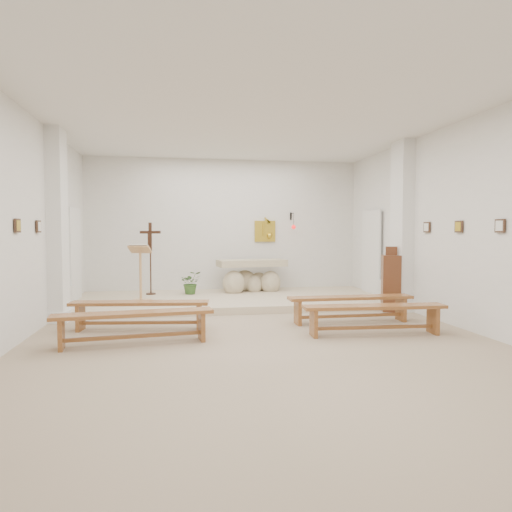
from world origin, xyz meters
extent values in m
cube|color=tan|center=(0.00, 0.00, 0.00)|extent=(7.00, 10.00, 0.00)
cube|color=white|center=(-3.49, 0.00, 1.75)|extent=(0.02, 10.00, 3.50)
cube|color=white|center=(3.49, 0.00, 1.75)|extent=(0.02, 10.00, 3.50)
cube|color=white|center=(0.00, 4.99, 1.75)|extent=(7.00, 0.02, 3.50)
cube|color=silver|center=(0.00, 0.00, 3.49)|extent=(7.00, 10.00, 0.02)
cube|color=beige|center=(0.00, 3.50, 0.07)|extent=(6.98, 3.00, 0.15)
cube|color=white|center=(-3.37, 2.00, 1.75)|extent=(0.26, 0.55, 3.50)
cube|color=white|center=(3.37, 2.00, 1.75)|extent=(0.26, 0.55, 3.50)
cube|color=gold|center=(1.05, 4.96, 1.65)|extent=(0.55, 0.04, 0.55)
cube|color=black|center=(1.75, 4.97, 2.05)|extent=(0.04, 0.02, 0.20)
cylinder|color=black|center=(1.75, 4.82, 2.12)|extent=(0.02, 0.30, 0.02)
cylinder|color=black|center=(1.75, 4.67, 1.95)|extent=(0.01, 0.01, 0.34)
sphere|color=red|center=(1.75, 4.67, 1.76)|extent=(0.11, 0.11, 0.11)
cube|color=#3D281B|center=(-3.47, 0.20, 1.72)|extent=(0.03, 0.20, 0.20)
cube|color=#3D281B|center=(-3.47, 1.20, 1.72)|extent=(0.03, 0.20, 0.20)
cube|color=#3D281B|center=(3.47, -0.80, 1.72)|extent=(0.03, 0.20, 0.20)
cube|color=#3D281B|center=(3.47, 0.20, 1.72)|extent=(0.03, 0.20, 0.20)
cube|color=#3D281B|center=(3.47, 1.20, 1.72)|extent=(0.03, 0.20, 0.20)
cube|color=silver|center=(-3.43, 2.70, 0.27)|extent=(0.10, 0.85, 0.52)
cube|color=silver|center=(3.43, 2.70, 0.27)|extent=(0.10, 0.85, 0.52)
ellipsoid|color=beige|center=(0.12, 4.15, 0.38)|extent=(0.55, 0.46, 0.62)
ellipsoid|color=beige|center=(1.06, 4.31, 0.37)|extent=(0.51, 0.43, 0.58)
ellipsoid|color=beige|center=(0.44, 4.50, 0.40)|extent=(0.58, 0.49, 0.55)
ellipsoid|color=beige|center=(0.81, 4.52, 0.35)|extent=(0.47, 0.40, 0.51)
ellipsoid|color=beige|center=(0.65, 4.32, 0.32)|extent=(0.40, 0.34, 0.47)
cube|color=beige|center=(0.60, 4.35, 0.86)|extent=(1.75, 0.88, 0.16)
cube|color=tan|center=(-1.99, 3.06, 0.17)|extent=(0.43, 0.43, 0.04)
cylinder|color=tan|center=(-1.99, 3.06, 0.68)|extent=(0.05, 0.05, 1.06)
cube|color=tan|center=(-2.00, 3.04, 1.26)|extent=(0.49, 0.39, 0.17)
cube|color=silver|center=(-2.01, 3.00, 1.32)|extent=(0.42, 0.32, 0.14)
cylinder|color=#3B1E12|center=(-1.85, 4.22, 0.16)|extent=(0.22, 0.22, 0.03)
cylinder|color=#3B1E12|center=(-1.85, 4.22, 0.66)|extent=(0.03, 0.03, 1.03)
cube|color=#3B1E12|center=(-1.85, 4.22, 1.50)|extent=(0.08, 0.07, 0.70)
cube|color=#3B1E12|center=(-1.85, 4.22, 1.62)|extent=(0.49, 0.23, 0.07)
cube|color=#3B1E12|center=(-1.86, 4.19, 1.48)|extent=(0.10, 0.07, 0.30)
imported|color=#325A24|center=(-0.91, 4.11, 0.42)|extent=(0.55, 0.49, 0.55)
cube|color=brown|center=(3.10, 1.90, 0.58)|extent=(0.45, 0.45, 1.15)
cube|color=brown|center=(3.10, 1.90, 1.24)|extent=(0.24, 0.12, 0.19)
cube|color=brown|center=(-1.84, 0.91, 0.45)|extent=(2.29, 0.65, 0.05)
cube|color=brown|center=(-2.81, 1.03, 0.22)|extent=(0.10, 0.33, 0.43)
cube|color=brown|center=(-0.87, 0.78, 0.22)|extent=(0.10, 0.33, 0.43)
cube|color=brown|center=(-1.84, 0.91, 0.12)|extent=(1.90, 0.31, 0.05)
cube|color=brown|center=(1.84, 0.91, 0.45)|extent=(2.26, 0.36, 0.05)
cube|color=brown|center=(0.86, 0.91, 0.22)|extent=(0.06, 0.33, 0.43)
cube|color=brown|center=(2.82, 0.91, 0.22)|extent=(0.06, 0.33, 0.43)
cube|color=brown|center=(1.84, 0.91, 0.12)|extent=(1.90, 0.06, 0.05)
cube|color=brown|center=(-1.84, -0.10, 0.45)|extent=(2.29, 0.62, 0.05)
cube|color=brown|center=(-2.81, -0.22, 0.22)|extent=(0.10, 0.33, 0.43)
cube|color=brown|center=(-0.87, 0.01, 0.22)|extent=(0.10, 0.33, 0.43)
cube|color=brown|center=(-1.84, -0.10, 0.12)|extent=(1.90, 0.29, 0.05)
cube|color=brown|center=(1.84, -0.10, 0.45)|extent=(2.28, 0.50, 0.05)
cube|color=brown|center=(0.86, -0.04, 0.22)|extent=(0.08, 0.33, 0.43)
cube|color=brown|center=(2.82, -0.16, 0.22)|extent=(0.08, 0.33, 0.43)
cube|color=brown|center=(1.84, -0.10, 0.12)|extent=(1.90, 0.18, 0.05)
camera|label=1|loc=(-1.21, -6.81, 1.63)|focal=32.00mm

